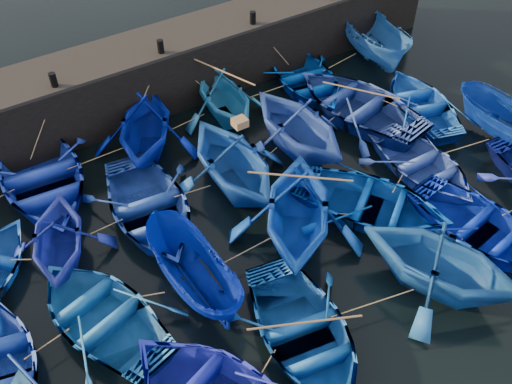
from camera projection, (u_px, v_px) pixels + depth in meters
ground at (314, 272)px, 17.00m from camera, size 120.00×120.00×0.00m
quay_wall at (155, 73)px, 22.42m from camera, size 26.00×2.50×2.50m
quay_top at (151, 43)px, 21.50m from camera, size 26.00×2.50×0.12m
bollard_1 at (53, 80)px, 19.19m from camera, size 0.24×0.24×0.50m
bollard_2 at (161, 46)px, 20.74m from camera, size 0.24×0.24×0.50m
bollard_3 at (253, 18)px, 22.30m from camera, size 0.24×0.24×0.50m
boat_1 at (41, 178)px, 19.05m from camera, size 4.61×6.09×1.19m
boat_2 at (145, 125)px, 20.18m from camera, size 5.58×5.77×2.33m
boat_3 at (224, 96)px, 21.67m from camera, size 3.78×4.28×2.10m
boat_4 at (305, 79)px, 23.48m from camera, size 4.34×5.45×1.02m
boat_5 at (373, 39)px, 24.84m from camera, size 3.07×5.43×1.98m
boat_7 at (58, 237)px, 16.69m from camera, size 4.31×4.60×1.95m
boat_8 at (149, 208)px, 18.14m from camera, size 4.27×5.56×1.07m
boat_9 at (233, 160)px, 18.71m from camera, size 4.34×4.98×2.53m
boat_10 at (298, 124)px, 20.12m from camera, size 4.27×4.89×2.49m
boat_11 at (359, 104)px, 22.06m from camera, size 5.23×6.49×1.20m
boat_12 at (422, 103)px, 22.30m from camera, size 4.46×5.30×0.94m
boat_14 at (102, 314)px, 15.36m from camera, size 4.60×5.54×0.99m
boat_15 at (193, 272)px, 15.97m from camera, size 1.79×4.26×1.62m
boat_16 at (298, 209)px, 17.08m from camera, size 6.32×6.44×2.57m
boat_17 at (372, 203)px, 18.30m from camera, size 5.88×6.28×1.06m
boat_18 at (422, 165)px, 19.72m from camera, size 3.33×4.58×0.93m
boat_19 at (508, 125)px, 20.73m from camera, size 2.35×4.57×1.69m
boat_22 at (304, 334)px, 14.91m from camera, size 4.32×5.44×1.02m
boat_23 at (442, 260)px, 15.74m from camera, size 5.64×5.95×2.46m
boat_24 at (482, 228)px, 17.58m from camera, size 4.17×5.34×1.01m
wooden_crate at (240, 122)px, 17.85m from camera, size 0.44×0.41×0.27m
mooring_ropes at (230, 156)px, 19.41m from camera, size 18.76×11.86×2.10m
loose_oars at (297, 150)px, 18.31m from camera, size 10.04×11.81×1.62m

